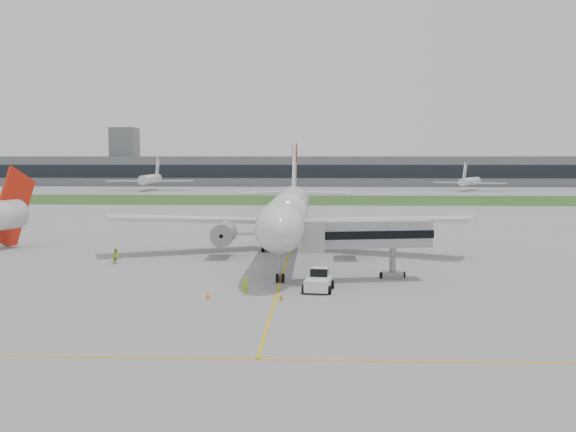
{
  "coord_description": "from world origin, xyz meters",
  "views": [
    {
      "loc": [
        3.59,
        -78.6,
        12.3
      ],
      "look_at": [
        0.04,
        2.0,
        5.24
      ],
      "focal_mm": 40.0,
      "sensor_mm": 36.0,
      "label": 1
    }
  ],
  "objects_px": {
    "pushback_tug": "(319,280)",
    "ground_crew_near": "(245,286)",
    "jet_bridge": "(361,235)",
    "airliner": "(289,211)"
  },
  "relations": [
    {
      "from": "jet_bridge",
      "to": "ground_crew_near",
      "type": "relative_size",
      "value": 8.06
    },
    {
      "from": "pushback_tug",
      "to": "ground_crew_near",
      "type": "distance_m",
      "value": 7.12
    },
    {
      "from": "airliner",
      "to": "pushback_tug",
      "type": "relative_size",
      "value": 12.75
    },
    {
      "from": "jet_bridge",
      "to": "pushback_tug",
      "type": "bearing_deg",
      "value": -138.22
    },
    {
      "from": "pushback_tug",
      "to": "jet_bridge",
      "type": "bearing_deg",
      "value": 58.87
    },
    {
      "from": "airliner",
      "to": "ground_crew_near",
      "type": "relative_size",
      "value": 32.11
    },
    {
      "from": "airliner",
      "to": "pushback_tug",
      "type": "bearing_deg",
      "value": -80.72
    },
    {
      "from": "pushback_tug",
      "to": "jet_bridge",
      "type": "xyz_separation_m",
      "value": [
        4.31,
        5.51,
        3.74
      ]
    },
    {
      "from": "airliner",
      "to": "ground_crew_near",
      "type": "distance_m",
      "value": 26.51
    },
    {
      "from": "pushback_tug",
      "to": "ground_crew_near",
      "type": "relative_size",
      "value": 2.52
    }
  ]
}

